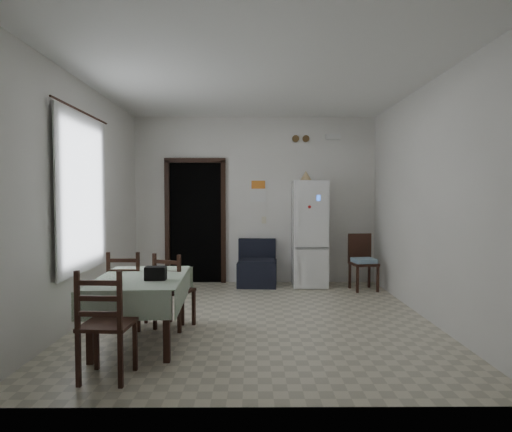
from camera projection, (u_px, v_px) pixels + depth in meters
The scene contains 25 objects.
ground at pixel (256, 318), 5.31m from camera, with size 4.50×4.50×0.00m, color #BFB79C.
ceiling at pixel (256, 82), 5.18m from camera, with size 4.20×4.50×0.02m, color white, non-canonical shape.
wall_back at pixel (255, 200), 7.49m from camera, with size 4.20×0.02×2.90m, color silver, non-canonical shape.
wall_front at pixel (258, 205), 3.00m from camera, with size 4.20×0.02×2.90m, color silver, non-canonical shape.
wall_left at pixel (85, 202), 5.23m from camera, with size 0.02×4.50×2.90m, color silver, non-canonical shape.
wall_right at pixel (427, 202), 5.26m from camera, with size 0.02×4.50×2.90m, color silver, non-canonical shape.
doorway at pixel (197, 222), 7.71m from camera, with size 1.06×0.52×2.22m.
window_recess at pixel (74, 193), 5.03m from camera, with size 0.10×1.20×1.60m, color silver.
curtain at pixel (83, 193), 5.03m from camera, with size 0.02×1.45×1.85m, color silver.
curtain_rod at pixel (83, 112), 4.99m from camera, with size 0.02×0.02×1.60m, color black.
calendar at pixel (258, 190), 7.47m from camera, with size 0.28×0.02×0.40m, color white.
calendar_image at pixel (258, 185), 7.46m from camera, with size 0.24×0.01×0.14m, color orange.
light_switch at pixel (264, 220), 7.50m from camera, with size 0.08×0.02×0.12m, color beige.
vent_left at pixel (296, 139), 7.43m from camera, with size 0.12×0.12×0.03m, color brown.
vent_right at pixel (306, 139), 7.44m from camera, with size 0.12×0.12×0.03m, color brown.
emergency_light at pixel (333, 137), 7.41m from camera, with size 0.25×0.07×0.09m, color white.
fridge at pixel (310, 234), 7.21m from camera, with size 0.58×0.58×1.78m, color white, non-canonical shape.
tan_cone at pixel (306, 176), 7.19m from camera, with size 0.20×0.20×0.17m, color tan.
navy_seat at pixel (257, 263), 7.22m from camera, with size 0.65×0.62×0.78m, color black, non-canonical shape.
corner_chair at pixel (364, 262), 6.89m from camera, with size 0.39×0.39×0.90m, color black, non-canonical shape.
dining_table at pixel (142, 309), 4.43m from camera, with size 0.87×1.32×0.68m, color #97AA91, non-canonical shape.
black_bag at pixel (156, 273), 4.24m from camera, with size 0.21×0.12×0.13m, color black.
dining_chair_far_left at pixel (128, 289), 4.92m from camera, with size 0.38×0.38×0.89m, color black, non-canonical shape.
dining_chair_far_right at pixel (175, 290), 4.92m from camera, with size 0.37×0.37×0.87m, color black, non-canonical shape.
dining_chair_near_head at pixel (108, 323), 3.54m from camera, with size 0.40×0.40×0.93m, color black, non-canonical shape.
Camera 1 is at (-0.03, -5.25, 1.51)m, focal length 30.00 mm.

